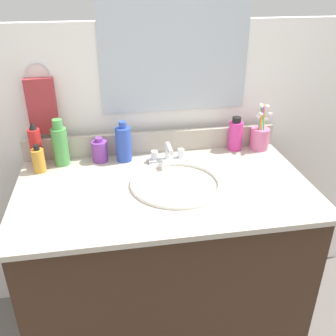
# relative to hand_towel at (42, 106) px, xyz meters

# --- Properties ---
(ground_plane) EXTENTS (6.00, 6.00, 0.00)m
(ground_plane) POSITION_rel_hand_towel_xyz_m (0.43, -0.32, -0.99)
(ground_plane) COLOR #66605B
(vanity_cabinet) EXTENTS (1.02, 0.57, 0.75)m
(vanity_cabinet) POSITION_rel_hand_towel_xyz_m (0.43, -0.32, -0.62)
(vanity_cabinet) COLOR #382316
(vanity_cabinet) RESTS_ON ground_plane
(countertop) EXTENTS (1.07, 0.62, 0.02)m
(countertop) POSITION_rel_hand_towel_xyz_m (0.43, -0.32, -0.23)
(countertop) COLOR #B2A899
(countertop) RESTS_ON vanity_cabinet
(backsplash) EXTENTS (1.07, 0.02, 0.09)m
(backsplash) POSITION_rel_hand_towel_xyz_m (0.43, -0.02, -0.17)
(backsplash) COLOR #B2A899
(backsplash) RESTS_ON countertop
(back_wall) EXTENTS (2.17, 0.04, 1.30)m
(back_wall) POSITION_rel_hand_towel_xyz_m (0.43, 0.04, -0.34)
(back_wall) COLOR white
(back_wall) RESTS_ON ground_plane
(mirror_panel) EXTENTS (0.60, 0.01, 0.56)m
(mirror_panel) POSITION_rel_hand_towel_xyz_m (0.53, 0.02, 0.23)
(mirror_panel) COLOR #B2BCC6
(towel_ring) EXTENTS (0.10, 0.01, 0.10)m
(towel_ring) POSITION_rel_hand_towel_xyz_m (0.00, 0.02, 0.12)
(towel_ring) COLOR silver
(hand_towel) EXTENTS (0.11, 0.04, 0.22)m
(hand_towel) POSITION_rel_hand_towel_xyz_m (0.00, 0.00, 0.00)
(hand_towel) COLOR #A53338
(sink_basin) EXTENTS (0.34, 0.34, 0.11)m
(sink_basin) POSITION_rel_hand_towel_xyz_m (0.48, -0.32, -0.25)
(sink_basin) COLOR white
(sink_basin) RESTS_ON countertop
(faucet) EXTENTS (0.16, 0.10, 0.08)m
(faucet) POSITION_rel_hand_towel_xyz_m (0.48, -0.13, -0.19)
(faucet) COLOR silver
(faucet) RESTS_ON countertop
(bottle_toner_green) EXTENTS (0.06, 0.06, 0.19)m
(bottle_toner_green) POSITION_rel_hand_towel_xyz_m (0.06, -0.08, -0.14)
(bottle_toner_green) COLOR #4C9E4C
(bottle_toner_green) RESTS_ON countertop
(bottle_spray_red) EXTENTS (0.05, 0.05, 0.18)m
(bottle_spray_red) POSITION_rel_hand_towel_xyz_m (-0.04, -0.07, -0.14)
(bottle_spray_red) COLOR red
(bottle_spray_red) RESTS_ON countertop
(bottle_cream_purple) EXTENTS (0.06, 0.06, 0.10)m
(bottle_cream_purple) POSITION_rel_hand_towel_xyz_m (0.21, -0.07, -0.18)
(bottle_cream_purple) COLOR #7A3899
(bottle_cream_purple) RESTS_ON countertop
(bottle_shampoo_blue) EXTENTS (0.06, 0.06, 0.17)m
(bottle_shampoo_blue) POSITION_rel_hand_towel_xyz_m (0.31, -0.08, -0.15)
(bottle_shampoo_blue) COLOR #2D4CB2
(bottle_shampoo_blue) RESTS_ON countertop
(bottle_soap_pink) EXTENTS (0.06, 0.06, 0.15)m
(bottle_soap_pink) POSITION_rel_hand_towel_xyz_m (0.79, -0.06, -0.15)
(bottle_soap_pink) COLOR #D8338C
(bottle_soap_pink) RESTS_ON countertop
(bottle_oil_amber) EXTENTS (0.05, 0.05, 0.11)m
(bottle_oil_amber) POSITION_rel_hand_towel_xyz_m (-0.02, -0.13, -0.17)
(bottle_oil_amber) COLOR gold
(bottle_oil_amber) RESTS_ON countertop
(cup_pink) EXTENTS (0.08, 0.10, 0.20)m
(cup_pink) POSITION_rel_hand_towel_xyz_m (0.89, -0.07, -0.17)
(cup_pink) COLOR #D16693
(cup_pink) RESTS_ON countertop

